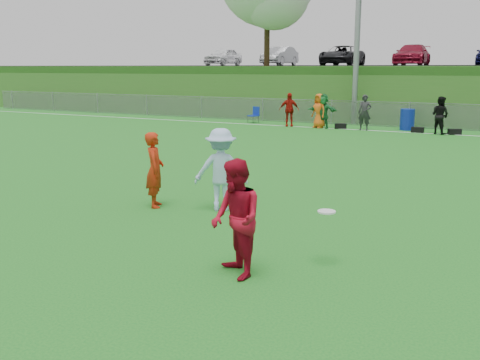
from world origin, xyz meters
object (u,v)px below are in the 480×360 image
Objects in this scene: player_red_left at (155,170)px; recycling_bin at (407,120)px; player_red_center at (236,219)px; player_blue at (221,170)px; frisbee at (327,212)px.

recycling_bin is at bearing -39.70° from player_red_left.
player_red_center reaches higher than player_red_left.
recycling_bin is at bearing -120.57° from player_blue.
player_red_left is 17.52m from recycling_bin.
recycling_bin is (0.92, 16.96, -0.36)m from player_blue.
player_red_left is 4.34m from player_red_center.
player_red_left is 0.95× the size of player_red_center.
player_red_center is (3.37, -2.74, 0.05)m from player_red_left.
player_red_left is 4.72m from frisbee.
recycling_bin reaches higher than frisbee.
player_red_center is at bearing 94.56° from player_blue.
player_red_center is 20.13m from recycling_bin.
player_red_left is 1.46m from player_blue.
player_red_left is at bearing -176.73° from player_red_center.
player_red_left is at bearing -97.64° from recycling_bin.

